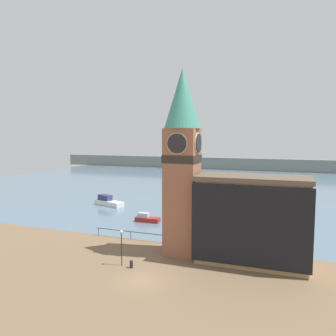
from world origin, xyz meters
TOP-DOWN VIEW (x-y plane):
  - ground_plane at (0.00, 0.00)m, footprint 160.00×160.00m
  - water at (0.00, 71.62)m, footprint 160.00×120.00m
  - far_shoreline at (0.00, 111.62)m, footprint 180.00×3.00m
  - pier_railing at (-6.91, 11.37)m, footprint 10.85×0.08m
  - clock_tower at (1.37, 8.54)m, footprint 4.25×4.25m
  - pier_building at (9.56, 8.31)m, footprint 12.31×5.60m
  - boat_near at (-8.57, 20.61)m, footprint 4.11×1.74m
  - boat_far at (-21.23, 29.78)m, footprint 7.08×4.10m
  - mooring_bollard_near at (-2.40, 2.42)m, footprint 0.37×0.37m
  - lamp_post at (-3.70, 2.70)m, footprint 0.32×0.32m

SIDE VIEW (x-z plane):
  - water at x=0.00m, z-range 0.00..0.00m
  - ground_plane at x=0.00m, z-range 0.00..0.00m
  - mooring_bollard_near at x=-2.40m, z-range 0.04..0.92m
  - boat_near at x=-8.57m, z-range -0.19..1.27m
  - boat_far at x=-21.23m, z-range -0.28..1.81m
  - pier_railing at x=-6.91m, z-range 0.41..1.50m
  - far_shoreline at x=0.00m, z-range 0.00..5.00m
  - lamp_post at x=-3.70m, z-range 0.78..4.73m
  - pier_building at x=9.56m, z-range 0.02..9.83m
  - clock_tower at x=1.37m, z-range 0.70..22.69m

